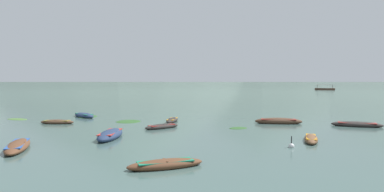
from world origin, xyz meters
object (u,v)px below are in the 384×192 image
at_px(rowboat_4, 84,115).
at_px(rowboat_9, 172,120).
at_px(rowboat_0, 110,135).
at_px(rowboat_7, 166,164).
at_px(rowboat_5, 57,122).
at_px(rowboat_6, 18,146).
at_px(rowboat_1, 357,125).
at_px(ferry_0, 325,89).
at_px(rowboat_3, 162,127).
at_px(mooring_buoy, 291,146).
at_px(rowboat_8, 278,121).
at_px(rowboat_2, 311,139).

height_order(rowboat_4, rowboat_9, rowboat_4).
distance_m(rowboat_0, rowboat_7, 8.96).
distance_m(rowboat_5, rowboat_6, 11.50).
height_order(rowboat_1, ferry_0, ferry_0).
bearing_deg(ferry_0, rowboat_6, -118.87).
xyz_separation_m(rowboat_3, mooring_buoy, (8.72, -7.70, -0.07)).
bearing_deg(rowboat_6, rowboat_8, 32.03).
distance_m(rowboat_3, rowboat_7, 12.37).
bearing_deg(rowboat_9, rowboat_2, -44.60).
xyz_separation_m(rowboat_0, ferry_0, (63.00, 118.79, 0.22)).
relative_size(rowboat_1, rowboat_3, 1.39).
bearing_deg(rowboat_6, rowboat_1, 21.16).
relative_size(rowboat_2, mooring_buoy, 4.22).
xyz_separation_m(rowboat_9, ferry_0, (59.27, 109.87, 0.29)).
distance_m(rowboat_7, ferry_0, 139.26).
bearing_deg(rowboat_5, rowboat_9, 7.49).
relative_size(rowboat_7, ferry_0, 0.43).
relative_size(rowboat_1, rowboat_2, 1.30).
relative_size(rowboat_2, rowboat_7, 0.89).
relative_size(rowboat_6, rowboat_7, 1.24).
bearing_deg(rowboat_0, rowboat_9, 67.33).
xyz_separation_m(rowboat_6, rowboat_8, (18.44, 11.54, 0.04)).
xyz_separation_m(rowboat_0, rowboat_5, (-7.07, 7.50, -0.07)).
height_order(rowboat_1, rowboat_8, rowboat_8).
xyz_separation_m(rowboat_2, rowboat_5, (-20.89, 8.53, -0.00)).
height_order(rowboat_3, rowboat_7, rowboat_7).
bearing_deg(rowboat_0, ferry_0, 62.06).
bearing_deg(rowboat_6, rowboat_9, 56.85).
xyz_separation_m(rowboat_2, rowboat_4, (-20.22, 13.89, 0.03)).
relative_size(rowboat_6, rowboat_8, 1.04).
bearing_deg(rowboat_2, rowboat_5, 157.79).
xyz_separation_m(ferry_0, mooring_buoy, (-51.11, -121.86, -0.36)).
relative_size(rowboat_8, rowboat_9, 1.37).
height_order(rowboat_4, rowboat_7, rowboat_4).
xyz_separation_m(rowboat_2, rowboat_3, (-10.65, 5.66, -0.00)).
bearing_deg(ferry_0, rowboat_3, -117.66).
height_order(rowboat_3, rowboat_9, rowboat_9).
bearing_deg(rowboat_2, ferry_0, 67.68).
bearing_deg(rowboat_9, rowboat_8, -6.17).
distance_m(rowboat_5, mooring_buoy, 21.71).
distance_m(rowboat_4, ferry_0, 126.64).
xyz_separation_m(rowboat_7, rowboat_8, (9.27, 15.48, 0.05)).
xyz_separation_m(rowboat_3, ferry_0, (59.84, 114.16, 0.29)).
bearing_deg(rowboat_0, rowboat_2, -4.25).
bearing_deg(rowboat_9, rowboat_5, -172.51).
distance_m(rowboat_6, rowboat_8, 21.76).
bearing_deg(rowboat_6, rowboat_7, -23.22).
relative_size(rowboat_0, rowboat_5, 1.34).
bearing_deg(rowboat_2, rowboat_6, -171.66).
distance_m(rowboat_3, mooring_buoy, 11.63).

